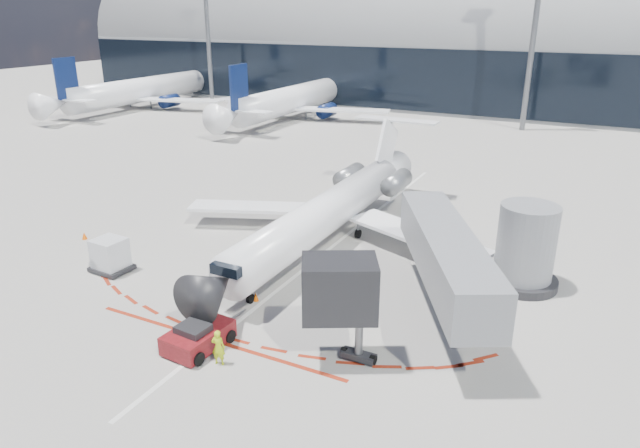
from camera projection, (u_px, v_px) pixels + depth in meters
The scene contains 15 objects.
ground at pixel (323, 254), 36.69m from camera, with size 260.00×260.00×0.00m, color gray.
apron_centerline at pixel (336, 243), 38.35m from camera, with size 0.25×40.00×0.01m, color silver.
apron_stop_bar at pixel (214, 341), 27.10m from camera, with size 14.00×0.25×0.01m, color maroon.
terminal_building at pixel (512, 53), 87.84m from camera, with size 150.00×24.15×24.00m.
jet_bridge at pixel (468, 256), 28.95m from camera, with size 10.03×15.20×4.90m.
light_mast_west at pixel (207, 25), 91.41m from camera, with size 0.70×0.70×25.00m, color slate.
light_mast_centre at pixel (534, 29), 70.16m from camera, with size 0.70×0.70×25.00m, color slate.
regional_jet at pixel (331, 209), 38.05m from camera, with size 22.10×27.25×6.83m.
pushback_tug at pixel (198, 337), 26.38m from camera, with size 2.35×5.09×1.31m.
ramp_worker at pixel (218, 347), 25.05m from camera, with size 0.62×0.41×1.70m, color #BAD516.
uld_container at pixel (110, 256), 33.98m from camera, with size 2.28×1.97×2.05m.
safety_cone_left at pixel (84, 236), 39.01m from camera, with size 0.36×0.36×0.50m, color #F35A05.
safety_cone_right at pixel (256, 297), 30.76m from camera, with size 0.33×0.33×0.46m, color #F35A05.
bg_airliner_0 at pixel (142, 72), 90.09m from camera, with size 33.62×35.59×10.88m, color white, non-canonical shape.
bg_airliner_1 at pixel (296, 80), 81.55m from camera, with size 33.17×35.12×10.73m, color white, non-canonical shape.
Camera 1 is at (15.12, -30.05, 14.77)m, focal length 32.00 mm.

